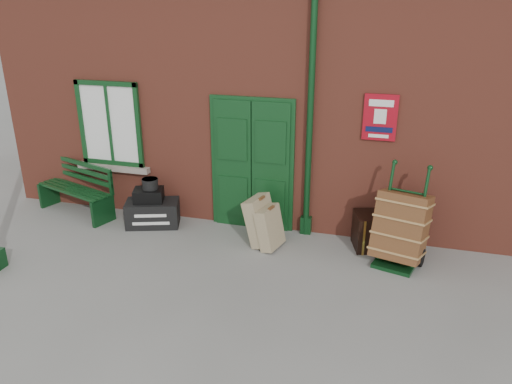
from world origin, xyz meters
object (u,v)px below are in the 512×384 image
(bench, at_px, (77,187))
(porter_trolley, at_px, (401,227))
(houdini_trunk, at_px, (153,213))
(dark_trunk, at_px, (380,231))

(bench, relative_size, porter_trolley, 1.12)
(bench, xyz_separation_m, porter_trolley, (5.70, -0.33, 0.08))
(bench, distance_m, houdini_trunk, 1.59)
(bench, xyz_separation_m, houdini_trunk, (1.56, -0.14, -0.27))
(bench, height_order, dark_trunk, bench)
(porter_trolley, distance_m, dark_trunk, 0.57)
(bench, height_order, porter_trolley, porter_trolley)
(porter_trolley, height_order, dark_trunk, porter_trolley)
(houdini_trunk, distance_m, porter_trolley, 4.16)
(houdini_trunk, relative_size, dark_trunk, 1.12)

